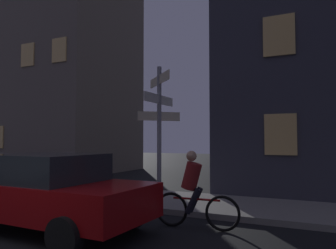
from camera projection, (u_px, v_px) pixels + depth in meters
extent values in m
cube|color=gray|center=(153.00, 199.00, 9.75)|extent=(40.00, 2.68, 0.14)
cylinder|color=gray|center=(159.00, 135.00, 8.74)|extent=(0.12, 0.12, 3.67)
cube|color=beige|center=(159.00, 80.00, 8.81)|extent=(1.12, 1.12, 0.24)
cube|color=white|center=(159.00, 99.00, 8.79)|extent=(0.03, 1.65, 0.24)
cube|color=beige|center=(159.00, 116.00, 8.76)|extent=(0.85, 0.85, 0.24)
cube|color=maroon|center=(45.00, 197.00, 6.65)|extent=(4.49, 2.00, 0.65)
cube|color=#23282D|center=(49.00, 168.00, 6.63)|extent=(1.93, 1.78, 0.55)
cylinder|color=black|center=(32.00, 201.00, 8.13)|extent=(0.65, 0.24, 0.64)
cylinder|color=black|center=(64.00, 237.00, 5.13)|extent=(0.65, 0.24, 0.64)
cylinder|color=black|center=(131.00, 213.00, 6.80)|extent=(0.65, 0.24, 0.64)
sphere|color=#F9EFCC|center=(1.00, 186.00, 8.23)|extent=(0.16, 0.16, 0.16)
torus|color=black|center=(223.00, 213.00, 6.59)|extent=(0.72, 0.11, 0.72)
torus|color=black|center=(171.00, 209.00, 6.99)|extent=(0.72, 0.11, 0.72)
cylinder|color=red|center=(196.00, 199.00, 6.80)|extent=(1.00, 0.11, 0.04)
cylinder|color=maroon|center=(192.00, 176.00, 6.86)|extent=(0.47, 0.35, 0.61)
sphere|color=tan|center=(191.00, 156.00, 6.88)|extent=(0.22, 0.22, 0.22)
cylinder|color=black|center=(195.00, 200.00, 6.90)|extent=(0.35, 0.14, 0.55)
cylinder|color=black|center=(193.00, 201.00, 6.73)|extent=(0.35, 0.14, 0.55)
cube|color=#6B6056|center=(46.00, 13.00, 21.06)|extent=(10.77, 6.43, 20.05)
cube|color=#F2C672|center=(28.00, 55.00, 17.03)|extent=(0.90, 0.06, 1.20)
cube|color=#F2C672|center=(59.00, 50.00, 16.11)|extent=(0.90, 0.06, 1.20)
cube|color=#F2C672|center=(280.00, 134.00, 9.50)|extent=(0.90, 0.06, 1.20)
cube|color=#F2C672|center=(279.00, 35.00, 9.64)|extent=(0.90, 0.06, 1.20)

